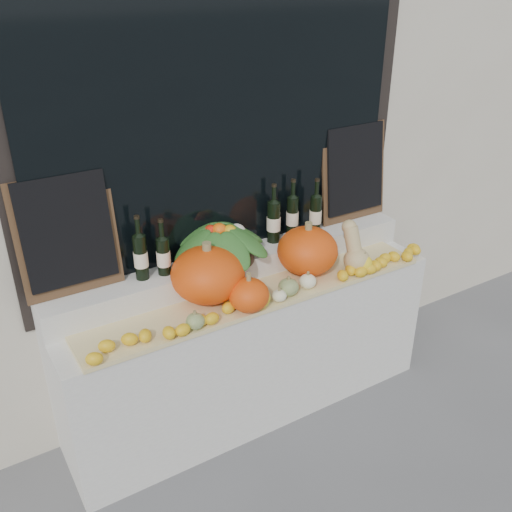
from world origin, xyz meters
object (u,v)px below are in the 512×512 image
Objects in this scene: pumpkin_right at (307,251)px; butternut_squash at (355,251)px; produce_bowl at (220,242)px; wine_bottle_tall at (274,221)px; pumpkin_left at (208,274)px.

pumpkin_right is 1.22× the size of butternut_squash.
produce_bowl is 1.64× the size of wine_bottle_tall.
pumpkin_right is (0.64, -0.03, -0.01)m from pumpkin_left.
wine_bottle_tall is at bearing 111.79° from pumpkin_right.
wine_bottle_tall is (-0.36, 0.34, 0.15)m from butternut_squash.
butternut_squash is at bearing -43.65° from wine_bottle_tall.
produce_bowl is at bearing 158.04° from butternut_squash.
butternut_squash is (0.27, -0.11, -0.02)m from pumpkin_right.
pumpkin_left is at bearing 170.88° from butternut_squash.
butternut_squash is (0.91, -0.15, -0.03)m from pumpkin_left.
produce_bowl is 0.39m from wine_bottle_tall.
pumpkin_left is 1.37× the size of butternut_squash.
produce_bowl reaches higher than pumpkin_left.
produce_bowl is (-0.48, 0.19, 0.10)m from pumpkin_right.
wine_bottle_tall is (-0.09, 0.23, 0.12)m from pumpkin_right.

